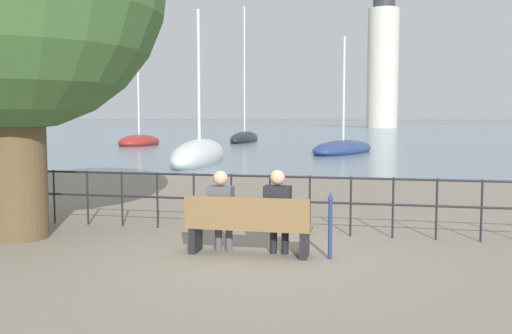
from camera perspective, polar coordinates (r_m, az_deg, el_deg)
name	(u,v)px	position (r m, az deg, el deg)	size (l,w,h in m)	color
ground_plane	(249,254)	(8.74, -0.71, -8.73)	(1000.00, 1000.00, 0.00)	gray
harbor_water	(374,124)	(169.71, 11.69, 4.22)	(600.00, 300.00, 0.01)	slate
park_bench	(248,227)	(8.59, -0.81, -6.00)	(1.89, 0.45, 0.90)	brown
seated_person_left	(221,208)	(8.72, -3.51, -4.08)	(0.38, 0.35, 1.27)	#4C4C51
seated_person_right	(278,209)	(8.52, 2.19, -4.20)	(0.40, 0.35, 1.30)	black
promenade_railing	(270,194)	(10.22, 1.41, -2.76)	(15.80, 0.04, 1.05)	black
closed_umbrella	(330,222)	(8.42, 7.44, -5.44)	(0.09, 0.09, 1.00)	navy
sailboat_1	(245,138)	(47.77, -1.16, 2.91)	(1.98, 7.94, 11.49)	black
sailboat_2	(199,155)	(26.30, -5.68, 1.17)	(2.91, 8.91, 7.36)	white
sailboat_3	(139,141)	(43.02, -11.60, 2.54)	(2.79, 5.12, 10.92)	maroon
sailboat_4	(343,149)	(33.57, 8.70, 1.81)	(4.36, 7.63, 6.99)	navy
harbor_lighthouse	(383,61)	(111.69, 12.58, 10.32)	(5.81, 5.81, 27.13)	beige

